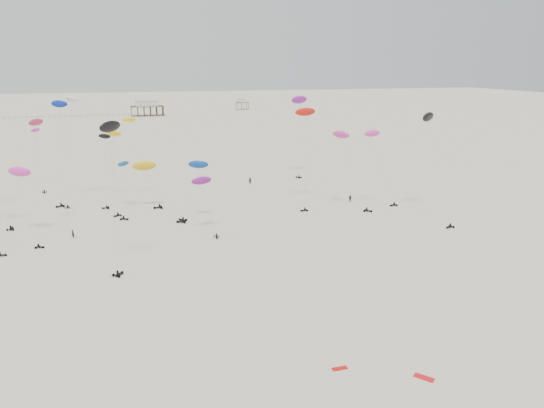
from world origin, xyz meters
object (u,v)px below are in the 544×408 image
object	(u,v)px
pavilion_main	(147,109)
rig_4	(348,153)
rig_9	(378,153)
spectator_0	(73,238)
rig_0	(204,189)
pavilion_small	(242,105)

from	to	relation	value
pavilion_main	rig_4	size ratio (longest dim) A/B	1.13
rig_9	spectator_0	xyz separation A→B (m)	(-68.03, -5.20, -13.00)
pavilion_main	rig_9	distance (m)	249.16
rig_4	rig_9	xyz separation A→B (m)	(7.73, 0.02, -0.32)
rig_0	rig_9	size ratio (longest dim) A/B	0.64
pavilion_small	rig_0	size ratio (longest dim) A/B	0.76
pavilion_main	rig_4	bearing A→B (deg)	-82.43
rig_4	rig_9	distance (m)	7.74
rig_4	spectator_0	distance (m)	61.97
pavilion_small	rig_4	size ratio (longest dim) A/B	0.48
rig_4	spectator_0	world-z (taller)	rig_4
rig_0	rig_9	world-z (taller)	rig_9
spectator_0	rig_0	bearing A→B (deg)	-145.56
pavilion_main	pavilion_small	world-z (taller)	pavilion_main
spectator_0	rig_9	bearing A→B (deg)	-133.61
rig_0	rig_4	size ratio (longest dim) A/B	0.63
pavilion_small	spectator_0	distance (m)	297.41
rig_9	spectator_0	distance (m)	69.45
pavilion_main	pavilion_small	bearing A→B (deg)	23.20
pavilion_main	rig_9	bearing A→B (deg)	-80.66
pavilion_small	rig_0	xyz separation A→B (m)	(-71.97, -284.32, 5.43)
rig_9	pavilion_main	bearing A→B (deg)	0.47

